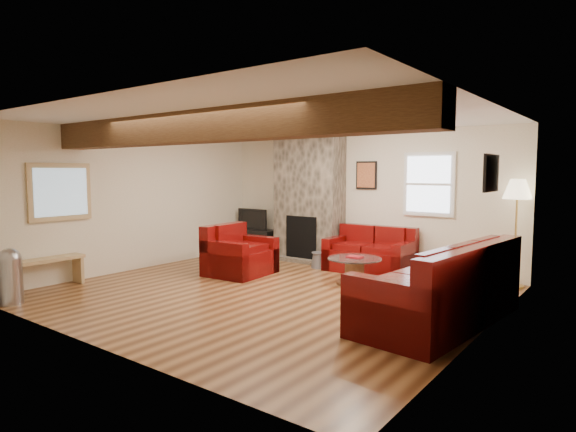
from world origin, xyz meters
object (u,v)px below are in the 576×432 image
television (255,219)px  armchair_red (240,250)px  sofa_three (439,282)px  coffee_table (354,271)px  floor_lamp (517,195)px  loveseat (370,249)px  tv_cabinet (255,241)px

television → armchair_red: bearing=-55.5°
armchair_red → television: 2.27m
sofa_three → television: bearing=-109.9°
coffee_table → television: size_ratio=1.09×
sofa_three → floor_lamp: 2.61m
sofa_three → armchair_red: bearing=-92.5°
loveseat → tv_cabinet: 2.96m
loveseat → coffee_table: bearing=-77.9°
tv_cabinet → armchair_red: bearing=-55.5°
sofa_three → floor_lamp: (0.32, 2.41, 0.94)m
sofa_three → armchair_red: sofa_three is taller
sofa_three → loveseat: (-1.99, 2.11, -0.08)m
sofa_three → loveseat: 2.90m
armchair_red → coffee_table: 2.01m
television → loveseat: bearing=-5.8°
television → coffee_table: bearing=-22.2°
sofa_three → television: (-4.93, 2.41, 0.27)m
sofa_three → floor_lamp: floor_lamp is taller
coffee_table → armchair_red: bearing=-164.0°
floor_lamp → loveseat: bearing=-172.6°
sofa_three → tv_cabinet: size_ratio=2.37×
armchair_red → coffee_table: armchair_red is taller
sofa_three → floor_lamp: size_ratio=1.49×
coffee_table → television: bearing=157.8°
television → floor_lamp: size_ratio=0.47×
armchair_red → floor_lamp: bearing=-69.1°
armchair_red → floor_lamp: (3.98, 1.85, 0.99)m
sofa_three → armchair_red: (-3.66, 0.56, -0.05)m
tv_cabinet → loveseat: bearing=-5.8°
armchair_red → floor_lamp: floor_lamp is taller
loveseat → armchair_red: size_ratio=1.41×
coffee_table → floor_lamp: size_ratio=0.51×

